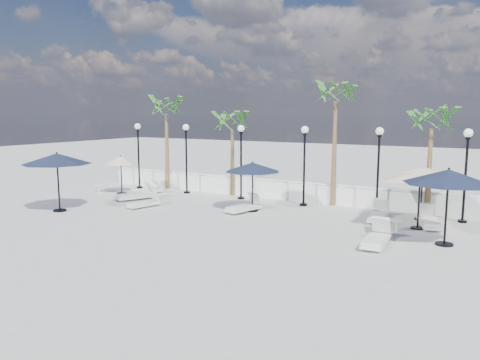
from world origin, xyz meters
The scene contains 28 objects.
ground centered at (0.00, 0.00, 0.00)m, with size 100.00×100.00×0.00m, color #A4A39E.
balustrade centered at (0.00, 7.50, 0.47)m, with size 26.00×0.30×1.01m.
lamppost_0 centered at (-10.50, 6.50, 2.49)m, with size 0.36×0.36×3.84m.
lamppost_1 centered at (-7.00, 6.50, 2.49)m, with size 0.36×0.36×3.84m.
lamppost_2 centered at (-3.50, 6.50, 2.49)m, with size 0.36×0.36×3.84m.
lamppost_3 centered at (0.00, 6.50, 2.49)m, with size 0.36×0.36×3.84m.
lamppost_4 centered at (3.50, 6.50, 2.49)m, with size 0.36×0.36×3.84m.
lamppost_5 centered at (7.00, 6.50, 2.49)m, with size 0.36×0.36×3.84m.
palm_0 centered at (-9.00, 7.30, 4.53)m, with size 2.60×2.60×5.50m.
palm_1 centered at (-4.50, 7.30, 3.75)m, with size 2.60×2.60×4.70m.
palm_2 centered at (1.20, 7.30, 5.12)m, with size 2.60×2.60×6.10m.
palm_3 centered at (5.50, 7.30, 3.95)m, with size 2.60×2.60×4.90m.
lounger_0 centered at (-8.04, 3.54, 0.26)m, with size 1.46×2.17×0.78m.
lounger_1 centered at (-6.39, 2.24, 0.20)m, with size 0.87×1.69×0.60m.
lounger_2 centered at (-8.76, 5.26, 0.21)m, with size 1.14×1.74×0.62m.
lounger_3 centered at (-1.75, 3.75, 0.24)m, with size 1.06×2.01×0.72m.
lounger_4 centered at (4.80, 1.30, 0.26)m, with size 0.79×2.09×0.77m.
lounger_5 centered at (5.93, 4.97, 0.25)m, with size 1.21×2.11×0.75m.
lounger_7 centered at (3.94, 5.06, 0.25)m, with size 0.86×2.06×0.75m.
side_table_0 centered at (-11.26, 4.04, 0.28)m, with size 0.48×0.48×0.47m.
side_table_1 centered at (-1.79, 4.72, 0.27)m, with size 0.46×0.46×0.45m.
side_table_2 centered at (5.01, 3.45, 0.30)m, with size 0.51×0.51×0.49m.
parasol_navy_left centered at (-9.14, -0.32, 2.39)m, with size 3.08×3.08×2.72m.
parasol_navy_mid centered at (-1.52, 4.11, 2.01)m, with size 2.56×2.56×2.29m.
parasol_navy_right centered at (6.78, 2.55, 2.34)m, with size 2.97×2.97×2.66m.
parasol_cream_sq_a centered at (5.41, 6.20, 2.20)m, with size 4.84×4.84×2.38m.
parasol_cream_sq_b centered at (5.60, 4.46, 2.23)m, with size 4.83×4.83×2.42m.
parasol_cream_small centered at (-10.00, 4.52, 1.84)m, with size 1.76×1.76×2.16m.
Camera 1 is at (8.52, -14.29, 4.48)m, focal length 35.00 mm.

